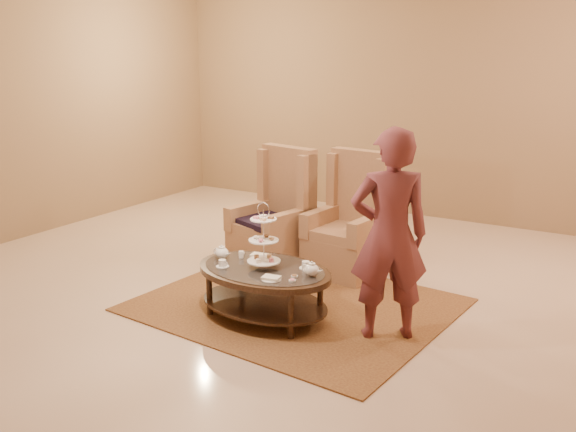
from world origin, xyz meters
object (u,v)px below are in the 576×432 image
Objects in this scene: armchair_right at (350,233)px; person at (389,235)px; tea_table at (264,277)px; armchair_left at (276,227)px.

person is (0.98, -1.34, 0.46)m from armchair_right.
armchair_right is (0.12, 1.56, 0.05)m from tea_table.
tea_table is at bearing -49.60° from armchair_left.
armchair_right is 0.74× the size of person.
armchair_left reaches higher than tea_table.
armchair_right is at bearing -87.49° from person.
armchair_left is at bearing 121.11° from tea_table.
tea_table is 1.56m from armchair_right.
armchair_left is 0.84m from armchair_right.
armchair_left is at bearing -157.15° from armchair_right.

